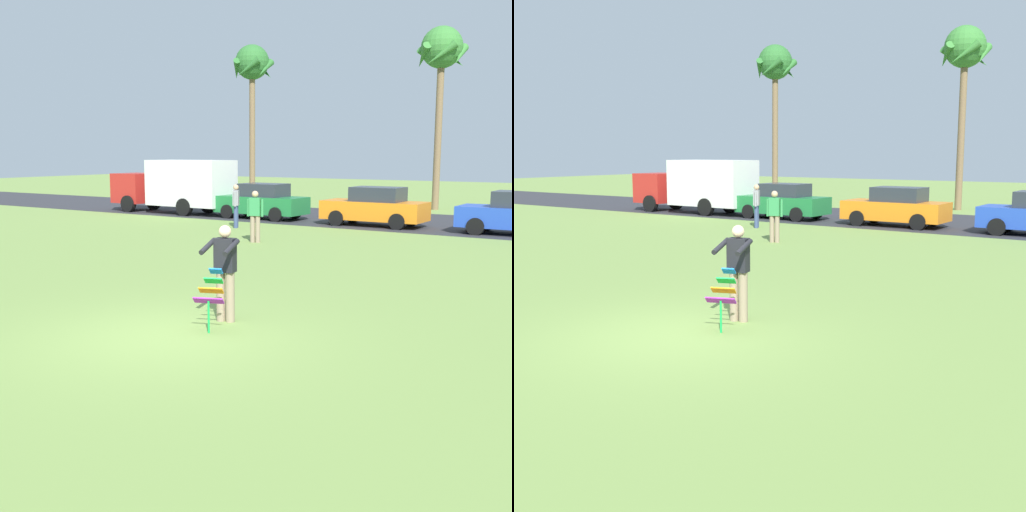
% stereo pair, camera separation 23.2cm
% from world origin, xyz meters
% --- Properties ---
extents(ground_plane, '(120.00, 120.00, 0.00)m').
position_xyz_m(ground_plane, '(0.00, 0.00, 0.00)').
color(ground_plane, olive).
extents(road_strip, '(120.00, 8.00, 0.01)m').
position_xyz_m(road_strip, '(0.00, 19.41, 0.01)').
color(road_strip, '#2D2D33').
rests_on(road_strip, ground).
extents(person_kite_flyer, '(0.64, 0.73, 1.73)m').
position_xyz_m(person_kite_flyer, '(0.27, 1.27, 0.95)').
color(person_kite_flyer, gray).
rests_on(person_kite_flyer, ground).
extents(kite_held, '(0.57, 0.72, 1.03)m').
position_xyz_m(kite_held, '(0.41, 0.67, 0.67)').
color(kite_held, blue).
rests_on(kite_held, ground).
extents(parked_truck_red_cab, '(6.75, 2.23, 2.62)m').
position_xyz_m(parked_truck_red_cab, '(-13.87, 17.01, 1.41)').
color(parked_truck_red_cab, '#B2231E').
rests_on(parked_truck_red_cab, ground).
extents(parked_car_green, '(4.22, 1.88, 1.60)m').
position_xyz_m(parked_car_green, '(-8.96, 17.01, 0.77)').
color(parked_car_green, '#1E7238').
rests_on(parked_car_green, ground).
extents(parked_car_orange, '(4.21, 1.85, 1.60)m').
position_xyz_m(parked_car_orange, '(-3.47, 17.01, 0.77)').
color(parked_car_orange, orange).
rests_on(parked_car_orange, ground).
extents(palm_tree_left_near, '(2.58, 2.71, 9.51)m').
position_xyz_m(palm_tree_left_near, '(-15.75, 26.58, 8.01)').
color(palm_tree_left_near, brown).
rests_on(palm_tree_left_near, ground).
extents(palm_tree_right_near, '(2.58, 2.71, 9.31)m').
position_xyz_m(palm_tree_right_near, '(-3.82, 25.97, 7.83)').
color(palm_tree_right_near, brown).
rests_on(palm_tree_right_near, ground).
extents(person_walker_near, '(0.35, 0.52, 1.73)m').
position_xyz_m(person_walker_near, '(-7.89, 13.41, 0.93)').
color(person_walker_near, '#384772').
rests_on(person_walker_near, ground).
extents(person_walker_far, '(0.55, 0.32, 1.73)m').
position_xyz_m(person_walker_far, '(-4.91, 10.23, 0.93)').
color(person_walker_far, gray).
rests_on(person_walker_far, ground).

